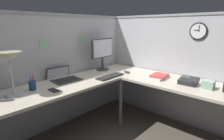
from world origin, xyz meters
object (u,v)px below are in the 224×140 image
at_px(monitor, 102,52).
at_px(wall_clock, 198,31).
at_px(keyboard, 110,76).
at_px(cell_phone, 54,90).
at_px(desk_lamp_dome, 9,60).
at_px(computer_mouse, 127,72).
at_px(office_phone, 189,81).
at_px(book_stack, 159,76).
at_px(tissue_box, 208,85).
at_px(laptop, 63,77).
at_px(pen_cup, 32,85).

bearing_deg(monitor, wall_clock, -66.45).
bearing_deg(keyboard, wall_clock, -50.14).
height_order(monitor, wall_clock, wall_clock).
distance_m(keyboard, cell_phone, 0.81).
distance_m(desk_lamp_dome, cell_phone, 0.53).
height_order(keyboard, cell_phone, keyboard).
bearing_deg(computer_mouse, wall_clock, -62.33).
relative_size(keyboard, office_phone, 2.04).
xyz_separation_m(desk_lamp_dome, wall_clock, (1.92, -1.12, 0.26)).
height_order(keyboard, book_stack, book_stack).
relative_size(cell_phone, tissue_box, 1.20).
bearing_deg(laptop, office_phone, -55.38).
height_order(desk_lamp_dome, tissue_box, desk_lamp_dome).
bearing_deg(pen_cup, office_phone, -41.52).
bearing_deg(keyboard, desk_lamp_dome, 165.00).
relative_size(laptop, keyboard, 0.93).
height_order(pen_cup, tissue_box, pen_cup).
height_order(laptop, computer_mouse, laptop).
height_order(pen_cup, wall_clock, wall_clock).
height_order(computer_mouse, office_phone, office_phone).
xyz_separation_m(monitor, tissue_box, (0.17, -1.51, -0.25)).
height_order(laptop, office_phone, laptop).
bearing_deg(pen_cup, computer_mouse, -13.86).
relative_size(keyboard, wall_clock, 1.95).
distance_m(office_phone, book_stack, 0.40).
distance_m(monitor, laptop, 0.77).
height_order(office_phone, book_stack, office_phone).
bearing_deg(monitor, tissue_box, -83.43).
distance_m(office_phone, tissue_box, 0.22).
relative_size(monitor, keyboard, 1.16).
xyz_separation_m(keyboard, tissue_box, (0.40, -1.13, 0.03)).
height_order(laptop, wall_clock, wall_clock).
bearing_deg(cell_phone, keyboard, -5.04).
bearing_deg(computer_mouse, laptop, 152.84).
distance_m(laptop, wall_clock, 1.87).
xyz_separation_m(computer_mouse, office_phone, (0.08, -0.89, 0.02)).
relative_size(desk_lamp_dome, cell_phone, 3.09).
bearing_deg(cell_phone, laptop, 45.74).
bearing_deg(book_stack, office_phone, -90.29).
distance_m(laptop, keyboard, 0.63).
height_order(keyboard, wall_clock, wall_clock).
distance_m(desk_lamp_dome, pen_cup, 0.37).
bearing_deg(wall_clock, tissue_box, -142.24).
bearing_deg(office_phone, tissue_box, -92.03).
bearing_deg(wall_clock, desk_lamp_dome, 149.82).
bearing_deg(laptop, monitor, -1.49).
bearing_deg(tissue_box, monitor, 96.57).
xyz_separation_m(tissue_box, wall_clock, (0.36, 0.28, 0.58)).
xyz_separation_m(monitor, wall_clock, (0.54, -1.23, 0.33)).
bearing_deg(cell_phone, wall_clock, -29.55).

